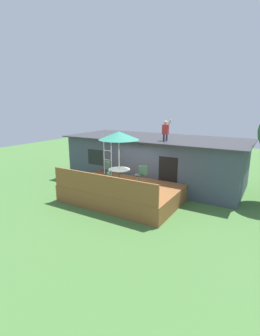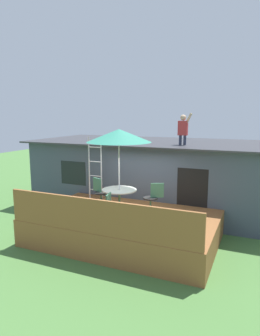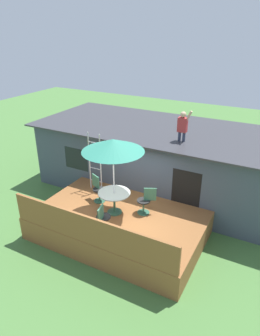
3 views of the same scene
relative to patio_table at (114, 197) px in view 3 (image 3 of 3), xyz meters
name	(u,v)px [view 3 (image 3 of 3)]	position (x,y,z in m)	size (l,w,h in m)	color
ground_plane	(120,234)	(0.19, -0.01, -1.39)	(40.00, 40.00, 0.00)	#477538
house	(163,160)	(0.19, 3.59, -0.03)	(10.50, 4.50, 2.70)	#424C5B
deck	(120,224)	(0.19, -0.01, -0.99)	(5.40, 3.47, 0.80)	brown
deck_railing	(89,230)	(0.19, -1.69, -0.14)	(5.30, 0.08, 0.90)	brown
patio_table	(114,197)	(0.00, 0.00, 0.00)	(1.04, 1.04, 0.74)	#33664C
patio_umbrella	(113,145)	(0.00, 0.00, 1.76)	(1.90, 1.90, 2.54)	silver
step_ladder	(95,162)	(-1.41, 1.03, 0.51)	(0.52, 0.04, 2.20)	silver
person_figure	(183,124)	(1.28, 2.49, 1.92)	(0.47, 0.20, 1.11)	#33384C
patio_chair_left	(98,189)	(-0.89, 0.39, -0.13)	(0.59, 0.44, 0.92)	#33664C
patio_chair_right	(146,201)	(0.91, 0.45, -0.13)	(0.59, 0.44, 0.92)	#33664C
patio_chair_near	(102,218)	(0.22, -1.04, -0.13)	(0.44, 0.62, 0.92)	#33664C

